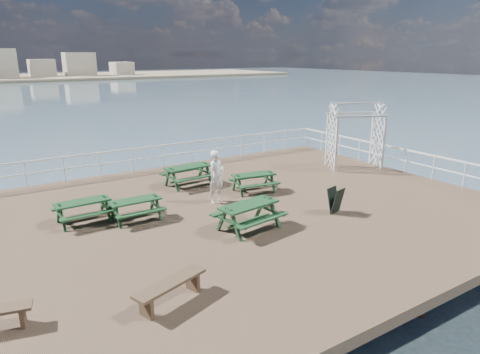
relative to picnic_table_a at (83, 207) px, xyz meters
name	(u,v)px	position (x,y,z in m)	size (l,w,h in m)	color
ground	(241,213)	(4.88, -1.74, -0.67)	(18.00, 14.00, 0.30)	brown
sea_backdrop	(37,74)	(17.42, 132.33, -1.03)	(300.00, 300.00, 9.20)	#415A6E
railing	(204,169)	(4.81, 0.83, 0.35)	(17.77, 13.76, 1.10)	white
picnic_table_a	(83,207)	(0.00, 0.00, 0.00)	(1.72, 1.41, 0.81)	#133418
picnic_table_b	(188,171)	(4.60, 1.81, 0.07)	(2.00, 1.66, 0.92)	#133418
picnic_table_c	(254,179)	(6.38, -0.30, 0.00)	(1.85, 1.59, 0.81)	#133418
picnic_table_d	(136,205)	(1.48, -0.69, -0.02)	(1.62, 1.31, 0.78)	#133418
picnic_table_e	(249,211)	(4.14, -3.29, 0.07)	(2.10, 1.79, 0.93)	#133418
flat_bench_near	(170,287)	(0.44, -5.78, -0.14)	(1.82, 0.97, 0.51)	brown
trellis_arbor	(355,139)	(12.48, 0.22, 0.84)	(2.79, 2.22, 3.07)	white
sandwich_board	(335,201)	(7.37, -3.72, -0.09)	(0.62, 0.52, 0.88)	black
person	(217,177)	(4.54, -0.61, 0.44)	(0.70, 0.46, 1.91)	white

